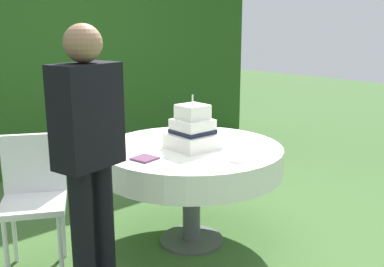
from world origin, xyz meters
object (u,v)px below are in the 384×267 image
object	(u,v)px
cake_table	(191,160)
serving_plate_far	(237,160)
wedding_cake	(193,131)
standing_person	(89,152)
serving_plate_near	(221,134)
garden_chair	(34,190)
napkin_stack	(145,158)

from	to	relation	value
cake_table	serving_plate_far	distance (m)	0.47
wedding_cake	standing_person	world-z (taller)	standing_person
wedding_cake	cake_table	bearing A→B (deg)	60.67
serving_plate_near	standing_person	xyz separation A→B (m)	(-1.34, -0.32, 0.18)
serving_plate_near	serving_plate_far	world-z (taller)	same
garden_chair	standing_person	bearing A→B (deg)	-85.80
wedding_cake	garden_chair	distance (m)	1.13
garden_chair	serving_plate_near	bearing A→B (deg)	-13.72
napkin_stack	standing_person	world-z (taller)	standing_person
napkin_stack	cake_table	bearing A→B (deg)	4.77
cake_table	garden_chair	xyz separation A→B (m)	(-1.00, 0.43, -0.10)
wedding_cake	napkin_stack	bearing A→B (deg)	-179.58
serving_plate_near	garden_chair	distance (m)	1.45
serving_plate_far	cake_table	bearing A→B (deg)	87.60
napkin_stack	standing_person	size ratio (longest dim) A/B	0.09
cake_table	serving_plate_far	world-z (taller)	serving_plate_far
serving_plate_far	serving_plate_near	bearing A→B (deg)	53.29
serving_plate_far	garden_chair	xyz separation A→B (m)	(-0.98, 0.89, -0.20)
napkin_stack	garden_chair	distance (m)	0.76
cake_table	garden_chair	world-z (taller)	garden_chair
napkin_stack	wedding_cake	bearing A→B (deg)	0.42
serving_plate_near	serving_plate_far	bearing A→B (deg)	-126.71
serving_plate_far	napkin_stack	world-z (taller)	napkin_stack
wedding_cake	serving_plate_near	distance (m)	0.45
serving_plate_near	napkin_stack	size ratio (longest dim) A/B	0.85
napkin_stack	serving_plate_far	bearing A→B (deg)	-45.15
garden_chair	serving_plate_far	bearing A→B (deg)	-42.49
serving_plate_far	garden_chair	bearing A→B (deg)	137.51
serving_plate_far	standing_person	world-z (taller)	standing_person
cake_table	standing_person	bearing A→B (deg)	-166.34
wedding_cake	serving_plate_far	xyz separation A→B (m)	(-0.00, -0.43, -0.12)
wedding_cake	serving_plate_far	world-z (taller)	wedding_cake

